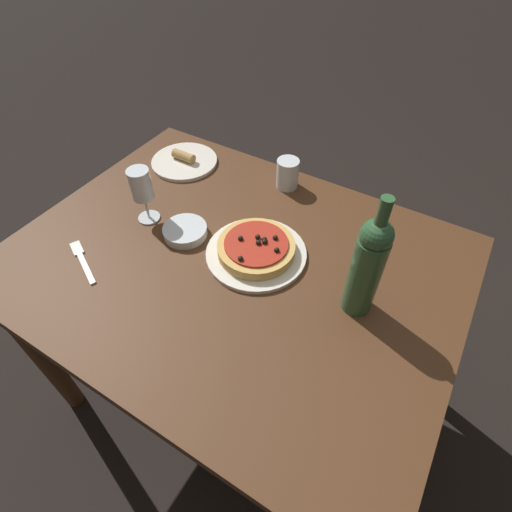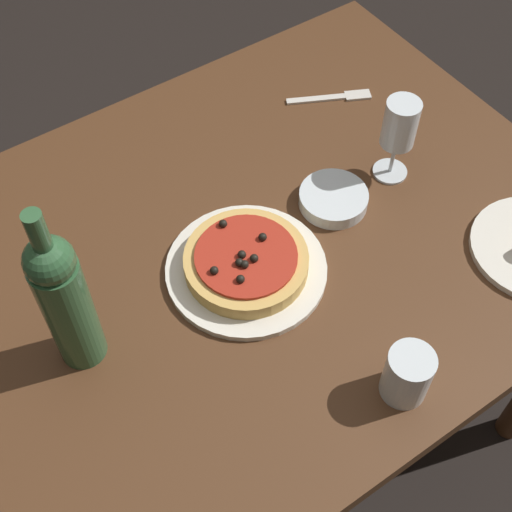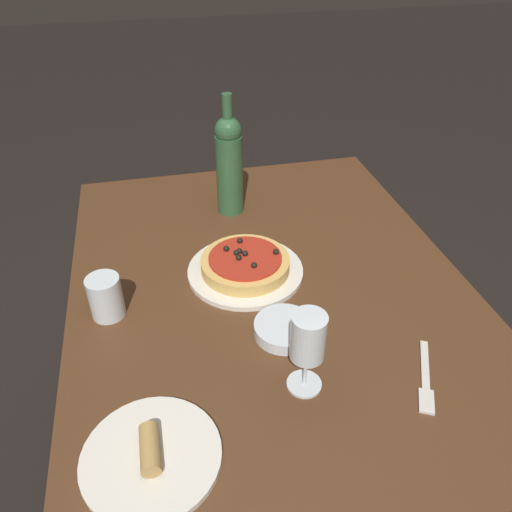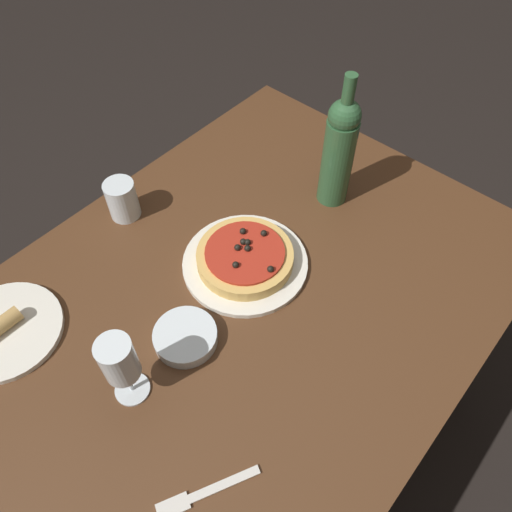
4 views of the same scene
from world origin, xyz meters
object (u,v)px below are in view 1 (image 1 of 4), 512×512
Objects in this scene: side_bowl at (185,231)px; fork at (82,259)px; pizza at (256,247)px; dinner_plate at (256,253)px; dining_table at (234,283)px; water_cup at (287,174)px; wine_bottle at (367,265)px; wine_glass at (141,187)px; side_plate at (184,161)px.

fork is at bearing 51.37° from side_bowl.
pizza is 0.46m from fork.
dining_table is at bearing 45.40° from dinner_plate.
side_bowl reaches higher than fork.
dinner_plate is (-0.05, -0.05, 0.11)m from dining_table.
fork is at bearing 60.97° from water_cup.
wine_bottle is 2.65× the size of side_bowl.
water_cup reaches higher than fork.
water_cup reaches higher than dinner_plate.
wine_glass reaches higher than side_plate.
side_bowl reaches higher than dinner_plate.
fork is (0.38, 0.25, -0.03)m from pizza.
pizza is 1.26× the size of fork.
dinner_plate is 0.82× the size of wine_bottle.
side_bowl is (0.21, 0.04, 0.01)m from dinner_plate.
wine_glass reaches higher than dinner_plate.
wine_bottle is 1.47× the size of side_plate.
wine_bottle is 3.49× the size of water_cup.
dinner_plate reaches higher than dining_table.
dinner_plate is 2.87× the size of water_cup.
water_cup is 0.76× the size of side_bowl.
wine_glass is 0.44m from water_cup.
side_bowl is 0.75× the size of fork.
wine_glass is at bearing 107.34° from side_plate.
wine_bottle is at bearing 176.33° from pizza.
side_plate is (0.43, -0.24, 0.00)m from dinner_plate.
wine_bottle is at bearing 176.34° from dinner_plate.
wine_bottle is (-0.33, -0.03, 0.24)m from dining_table.
wine_glass is 0.17m from side_bowl.
fork is (0.17, 0.22, -0.01)m from side_bowl.
dining_table is at bearing 94.29° from water_cup.
wine_glass is 0.63m from wine_bottle.
wine_glass reaches higher than pizza.
water_cup reaches higher than side_bowl.
side_plate is at bearing -29.21° from pizza.
dinner_plate is 1.21× the size of side_plate.
fork is at bearing 31.49° from dining_table.
wine_glass is at bearing 0.18° from side_bowl.
side_plate is at bearing -29.22° from dinner_plate.
water_cup is (0.36, -0.33, -0.10)m from wine_bottle.
water_cup is at bearing -42.19° from wine_bottle.
fork is (0.31, 0.56, -0.04)m from water_cup.
pizza is 2.19× the size of water_cup.
side_plate is at bearing -36.76° from dining_table.
fork is (0.38, 0.25, -0.00)m from dinner_plate.
dining_table is 12.45× the size of water_cup.
side_bowl is 0.28m from fork.
side_bowl reaches higher than dining_table.
dinner_plate is 1.65× the size of fork.
pizza reaches higher than fork.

